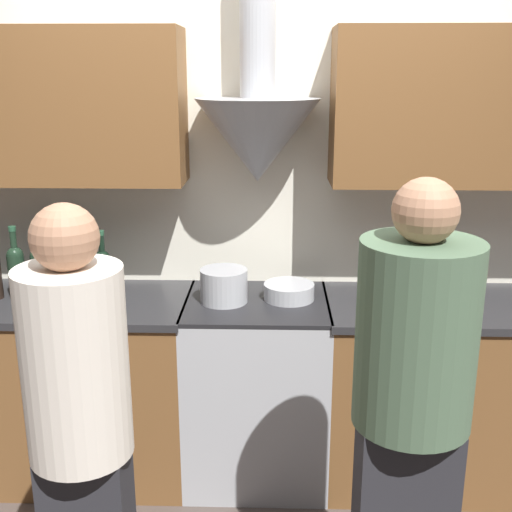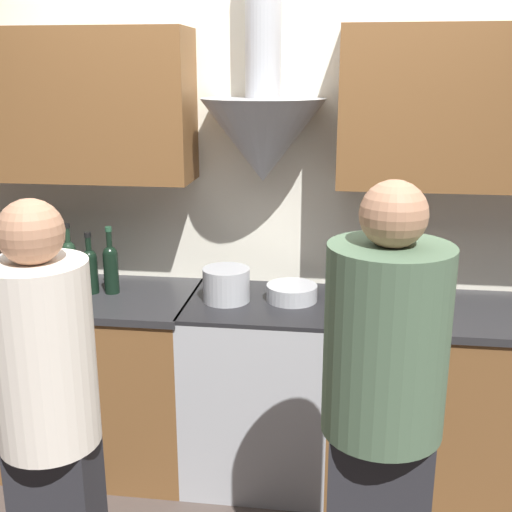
{
  "view_description": "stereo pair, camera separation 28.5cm",
  "coord_description": "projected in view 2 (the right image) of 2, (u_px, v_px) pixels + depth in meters",
  "views": [
    {
      "loc": [
        0.08,
        -2.49,
        1.96
      ],
      "look_at": [
        0.0,
        0.25,
        1.17
      ],
      "focal_mm": 45.0,
      "sensor_mm": 36.0,
      "label": 1
    },
    {
      "loc": [
        0.36,
        -2.46,
        1.96
      ],
      "look_at": [
        0.0,
        0.25,
        1.17
      ],
      "focal_mm": 45.0,
      "sensor_mm": 36.0,
      "label": 2
    }
  ],
  "objects": [
    {
      "name": "person_foreground_left",
      "position": [
        51.0,
        433.0,
        1.94
      ],
      "size": [
        0.3,
        0.3,
        1.63
      ],
      "color": "#28282D",
      "rests_on": "ground_plane"
    },
    {
      "name": "counter_right",
      "position": [
        461.0,
        401.0,
        3.02
      ],
      "size": [
        1.28,
        0.62,
        0.92
      ],
      "color": "brown",
      "rests_on": "ground_plane"
    },
    {
      "name": "stock_pot",
      "position": [
        226.0,
        285.0,
        3.01
      ],
      "size": [
        0.22,
        0.22,
        0.16
      ],
      "color": "#A8AAAF",
      "rests_on": "stove_range"
    },
    {
      "name": "stove_range",
      "position": [
        259.0,
        388.0,
        3.15
      ],
      "size": [
        0.68,
        0.6,
        0.92
      ],
      "color": "#A8AAAF",
      "rests_on": "ground_plane"
    },
    {
      "name": "wall_back",
      "position": [
        268.0,
        176.0,
        3.12
      ],
      "size": [
        8.4,
        0.58,
        2.6
      ],
      "color": "silver",
      "rests_on": "ground_plane"
    },
    {
      "name": "wine_bottle_6",
      "position": [
        90.0,
        269.0,
        3.1
      ],
      "size": [
        0.07,
        0.07,
        0.3
      ],
      "color": "black",
      "rests_on": "counter_left"
    },
    {
      "name": "person_foreground_right",
      "position": [
        381.0,
        423.0,
        1.97
      ],
      "size": [
        0.37,
        0.37,
        1.67
      ],
      "color": "#28282D",
      "rests_on": "ground_plane"
    },
    {
      "name": "counter_left",
      "position": [
        77.0,
        377.0,
        3.27
      ],
      "size": [
        1.21,
        0.62,
        0.92
      ],
      "color": "brown",
      "rests_on": "ground_plane"
    },
    {
      "name": "wine_bottle_2",
      "position": [
        7.0,
        263.0,
        3.15
      ],
      "size": [
        0.08,
        0.08,
        0.33
      ],
      "color": "black",
      "rests_on": "counter_left"
    },
    {
      "name": "wine_bottle_7",
      "position": [
        111.0,
        266.0,
        3.1
      ],
      "size": [
        0.07,
        0.07,
        0.33
      ],
      "color": "black",
      "rests_on": "counter_left"
    },
    {
      "name": "orange_fruit",
      "position": [
        407.0,
        286.0,
        3.1
      ],
      "size": [
        0.09,
        0.09,
        0.09
      ],
      "color": "orange",
      "rests_on": "counter_right"
    },
    {
      "name": "wine_bottle_3",
      "position": [
        29.0,
        262.0,
        3.14
      ],
      "size": [
        0.08,
        0.08,
        0.35
      ],
      "color": "black",
      "rests_on": "counter_left"
    },
    {
      "name": "wine_bottle_5",
      "position": [
        70.0,
        264.0,
        3.11
      ],
      "size": [
        0.07,
        0.07,
        0.34
      ],
      "color": "black",
      "rests_on": "counter_left"
    },
    {
      "name": "mixing_bowl",
      "position": [
        292.0,
        293.0,
        3.02
      ],
      "size": [
        0.24,
        0.24,
        0.08
      ],
      "color": "#A8AAAF",
      "rests_on": "stove_range"
    },
    {
      "name": "wine_bottle_4",
      "position": [
        50.0,
        263.0,
        3.14
      ],
      "size": [
        0.07,
        0.07,
        0.35
      ],
      "color": "black",
      "rests_on": "counter_left"
    }
  ]
}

